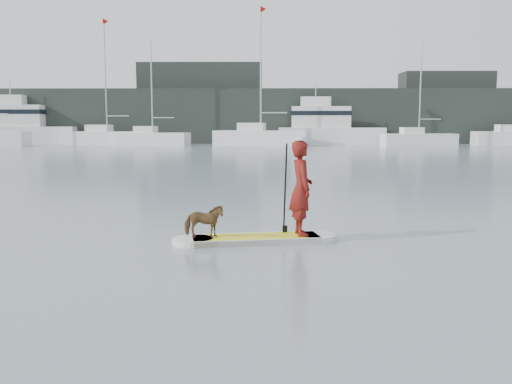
{
  "coord_description": "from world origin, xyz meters",
  "views": [
    {
      "loc": [
        -2.92,
        -12.24,
        2.36
      ],
      "look_at": [
        -3.04,
        -1.15,
        1.0
      ],
      "focal_mm": 40.0,
      "sensor_mm": 36.0,
      "label": 1
    }
  ],
  "objects_px": {
    "dog": "(204,221)",
    "sailboat_b": "(107,136)",
    "paddleboard": "(256,239)",
    "motor_yacht_b": "(22,126)",
    "sailboat_c": "(152,138)",
    "motor_yacht_a": "(326,127)",
    "paddler": "(301,188)",
    "sailboat_d": "(260,136)",
    "sailboat_e": "(418,139)"
  },
  "relations": [
    {
      "from": "dog",
      "to": "sailboat_b",
      "type": "relative_size",
      "value": 0.06
    },
    {
      "from": "sailboat_c",
      "to": "motor_yacht_a",
      "type": "relative_size",
      "value": 0.95
    },
    {
      "from": "paddleboard",
      "to": "sailboat_d",
      "type": "relative_size",
      "value": 0.24
    },
    {
      "from": "sailboat_c",
      "to": "motor_yacht_b",
      "type": "bearing_deg",
      "value": 174.85
    },
    {
      "from": "paddler",
      "to": "sailboat_e",
      "type": "bearing_deg",
      "value": -28.33
    },
    {
      "from": "sailboat_b",
      "to": "sailboat_c",
      "type": "distance_m",
      "value": 5.21
    },
    {
      "from": "paddler",
      "to": "sailboat_b",
      "type": "bearing_deg",
      "value": 9.03
    },
    {
      "from": "sailboat_d",
      "to": "sailboat_e",
      "type": "height_order",
      "value": "sailboat_d"
    },
    {
      "from": "sailboat_b",
      "to": "sailboat_c",
      "type": "bearing_deg",
      "value": -8.8
    },
    {
      "from": "dog",
      "to": "sailboat_c",
      "type": "xyz_separation_m",
      "value": [
        -10.03,
        46.78,
        0.33
      ]
    },
    {
      "from": "paddleboard",
      "to": "sailboat_c",
      "type": "distance_m",
      "value": 47.9
    },
    {
      "from": "motor_yacht_b",
      "to": "paddleboard",
      "type": "bearing_deg",
      "value": -67.0
    },
    {
      "from": "paddleboard",
      "to": "motor_yacht_a",
      "type": "bearing_deg",
      "value": 72.28
    },
    {
      "from": "sailboat_e",
      "to": "motor_yacht_a",
      "type": "xyz_separation_m",
      "value": [
        -8.53,
        3.96,
        1.11
      ]
    },
    {
      "from": "dog",
      "to": "sailboat_d",
      "type": "relative_size",
      "value": 0.06
    },
    {
      "from": "sailboat_b",
      "to": "paddleboard",
      "type": "bearing_deg",
      "value": -64.53
    },
    {
      "from": "dog",
      "to": "sailboat_b",
      "type": "xyz_separation_m",
      "value": [
        -15.04,
        48.19,
        0.44
      ]
    },
    {
      "from": "sailboat_b",
      "to": "sailboat_d",
      "type": "relative_size",
      "value": 0.94
    },
    {
      "from": "sailboat_b",
      "to": "motor_yacht_b",
      "type": "distance_m",
      "value": 10.01
    },
    {
      "from": "sailboat_b",
      "to": "sailboat_d",
      "type": "height_order",
      "value": "sailboat_d"
    },
    {
      "from": "sailboat_e",
      "to": "motor_yacht_a",
      "type": "bearing_deg",
      "value": 151.28
    },
    {
      "from": "dog",
      "to": "motor_yacht_a",
      "type": "height_order",
      "value": "motor_yacht_a"
    },
    {
      "from": "paddler",
      "to": "sailboat_b",
      "type": "height_order",
      "value": "sailboat_b"
    },
    {
      "from": "dog",
      "to": "motor_yacht_a",
      "type": "bearing_deg",
      "value": -10.73
    },
    {
      "from": "dog",
      "to": "sailboat_e",
      "type": "distance_m",
      "value": 47.97
    },
    {
      "from": "motor_yacht_b",
      "to": "paddler",
      "type": "bearing_deg",
      "value": -66.12
    },
    {
      "from": "motor_yacht_a",
      "to": "paddler",
      "type": "bearing_deg",
      "value": -94.74
    },
    {
      "from": "paddler",
      "to": "motor_yacht_b",
      "type": "distance_m",
      "value": 56.78
    },
    {
      "from": "paddler",
      "to": "sailboat_c",
      "type": "relative_size",
      "value": 0.18
    },
    {
      "from": "paddleboard",
      "to": "sailboat_c",
      "type": "xyz_separation_m",
      "value": [
        -11.04,
        46.6,
        0.72
      ]
    },
    {
      "from": "sailboat_e",
      "to": "paddler",
      "type": "bearing_deg",
      "value": -111.71
    },
    {
      "from": "sailboat_c",
      "to": "sailboat_d",
      "type": "bearing_deg",
      "value": 5.24
    },
    {
      "from": "paddleboard",
      "to": "motor_yacht_b",
      "type": "bearing_deg",
      "value": 107.31
    },
    {
      "from": "sailboat_e",
      "to": "dog",
      "type": "bearing_deg",
      "value": -113.76
    },
    {
      "from": "dog",
      "to": "paddler",
      "type": "bearing_deg",
      "value": -81.88
    },
    {
      "from": "dog",
      "to": "sailboat_b",
      "type": "distance_m",
      "value": 50.49
    },
    {
      "from": "sailboat_c",
      "to": "motor_yacht_b",
      "type": "height_order",
      "value": "sailboat_c"
    },
    {
      "from": "sailboat_c",
      "to": "sailboat_b",
      "type": "bearing_deg",
      "value": 173.15
    },
    {
      "from": "motor_yacht_a",
      "to": "sailboat_d",
      "type": "bearing_deg",
      "value": -154.57
    },
    {
      "from": "sailboat_d",
      "to": "motor_yacht_b",
      "type": "height_order",
      "value": "sailboat_d"
    },
    {
      "from": "paddler",
      "to": "sailboat_e",
      "type": "distance_m",
      "value": 47.04
    },
    {
      "from": "paddler",
      "to": "sailboat_d",
      "type": "bearing_deg",
      "value": -9.17
    },
    {
      "from": "paddleboard",
      "to": "sailboat_b",
      "type": "relative_size",
      "value": 0.26
    },
    {
      "from": "sailboat_c",
      "to": "sailboat_d",
      "type": "height_order",
      "value": "sailboat_d"
    },
    {
      "from": "motor_yacht_a",
      "to": "motor_yacht_b",
      "type": "bearing_deg",
      "value": 179.69
    },
    {
      "from": "dog",
      "to": "motor_yacht_b",
      "type": "distance_m",
      "value": 56.22
    },
    {
      "from": "dog",
      "to": "motor_yacht_a",
      "type": "relative_size",
      "value": 0.07
    },
    {
      "from": "paddleboard",
      "to": "paddler",
      "type": "xyz_separation_m",
      "value": [
        0.9,
        0.15,
        1.0
      ]
    },
    {
      "from": "paddler",
      "to": "sailboat_d",
      "type": "distance_m",
      "value": 45.76
    },
    {
      "from": "paddleboard",
      "to": "sailboat_e",
      "type": "xyz_separation_m",
      "value": [
        15.33,
        44.92,
        0.68
      ]
    }
  ]
}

